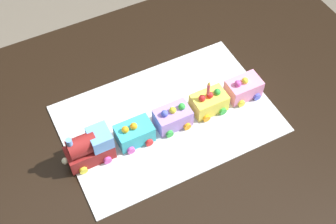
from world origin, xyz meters
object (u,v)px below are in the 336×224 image
object	(u,v)px
cake_car_hopper_lavender	(173,117)
cake_car_caboose_bubblegum	(243,88)
cake_car_gondola_turquoise	(134,133)
cake_car_flatbed_lemon	(209,102)
dining_table	(176,134)
birthday_candle	(209,88)
cake_locomotive	(89,148)

from	to	relation	value
cake_car_hopper_lavender	cake_car_caboose_bubblegum	distance (m)	0.24
cake_car_gondola_turquoise	cake_car_hopper_lavender	size ratio (longest dim) A/B	1.00
cake_car_hopper_lavender	cake_car_flatbed_lemon	size ratio (longest dim) A/B	1.00
cake_car_caboose_bubblegum	dining_table	bearing A→B (deg)	172.53
cake_car_caboose_bubblegum	birthday_candle	world-z (taller)	birthday_candle
cake_car_flatbed_lemon	birthday_candle	xyz separation A→B (m)	(-0.01, 0.00, 0.07)
dining_table	birthday_candle	bearing A→B (deg)	-18.18
cake_car_caboose_bubblegum	cake_car_gondola_turquoise	bearing A→B (deg)	180.00
cake_locomotive	birthday_candle	xyz separation A→B (m)	(0.36, 0.00, 0.05)
cake_car_gondola_turquoise	birthday_candle	world-z (taller)	birthday_candle
cake_locomotive	birthday_candle	size ratio (longest dim) A/B	2.67
birthday_candle	cake_car_flatbed_lemon	bearing A→B (deg)	-0.00
cake_car_gondola_turquoise	birthday_candle	size ratio (longest dim) A/B	1.91
cake_locomotive	cake_car_caboose_bubblegum	distance (m)	0.48
cake_locomotive	cake_car_flatbed_lemon	xyz separation A→B (m)	(0.36, -0.00, -0.02)
cake_car_gondola_turquoise	cake_car_caboose_bubblegum	world-z (taller)	same
cake_locomotive	cake_car_caboose_bubblegum	world-z (taller)	cake_locomotive
dining_table	cake_locomotive	world-z (taller)	cake_locomotive
dining_table	cake_car_gondola_turquoise	xyz separation A→B (m)	(-0.15, -0.03, 0.14)
birthday_candle	cake_car_gondola_turquoise	bearing A→B (deg)	-180.00
cake_locomotive	cake_car_flatbed_lemon	distance (m)	0.37
cake_locomotive	cake_car_gondola_turquoise	xyz separation A→B (m)	(0.13, -0.00, -0.02)
dining_table	cake_car_gondola_turquoise	world-z (taller)	cake_car_gondola_turquoise
birthday_candle	dining_table	bearing A→B (deg)	161.82
dining_table	cake_car_gondola_turquoise	bearing A→B (deg)	-169.51
cake_car_hopper_lavender	cake_car_flatbed_lemon	distance (m)	0.12
dining_table	cake_car_flatbed_lemon	xyz separation A→B (m)	(0.09, -0.03, 0.14)
dining_table	cake_car_gondola_turquoise	distance (m)	0.20
cake_car_hopper_lavender	birthday_candle	world-z (taller)	birthday_candle
cake_car_gondola_turquoise	cake_car_flatbed_lemon	xyz separation A→B (m)	(0.24, -0.00, 0.00)
dining_table	cake_car_caboose_bubblegum	distance (m)	0.25
cake_car_flatbed_lemon	cake_car_caboose_bubblegum	size ratio (longest dim) A/B	1.00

